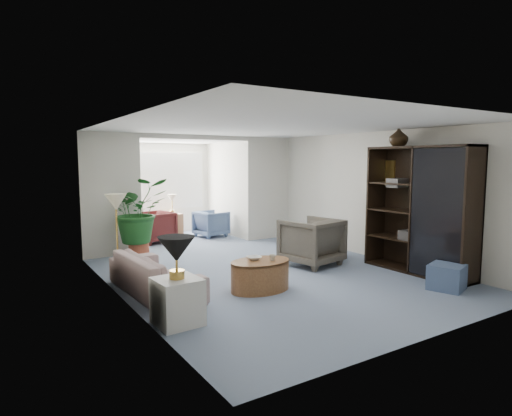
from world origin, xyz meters
TOP-DOWN VIEW (x-y plane):
  - floor at (0.00, 0.00)m, footprint 6.00×6.00m
  - sunroom_floor at (0.00, 4.10)m, footprint 2.60×2.60m
  - back_pier_left at (-1.90, 3.00)m, footprint 1.20×0.12m
  - back_pier_right at (1.90, 3.00)m, footprint 1.20×0.12m
  - back_header at (0.00, 3.00)m, footprint 2.60×0.12m
  - window_pane at (0.00, 5.18)m, footprint 2.20×0.02m
  - window_blinds at (0.00, 5.15)m, footprint 2.20×0.02m
  - framed_picture at (2.46, -0.10)m, footprint 0.04×0.50m
  - sofa at (-2.00, 0.22)m, footprint 0.86×1.97m
  - end_table at (-2.20, -1.13)m, footprint 0.53×0.53m
  - table_lamp at (-2.20, -1.13)m, footprint 0.44×0.44m
  - floor_lamp at (-2.22, 1.43)m, footprint 0.36×0.36m
  - coffee_table at (-0.63, -0.52)m, footprint 1.08×1.08m
  - coffee_bowl at (-0.68, -0.42)m, footprint 0.25×0.25m
  - coffee_cup at (-0.48, -0.62)m, footprint 0.11×0.11m
  - wingback_chair at (1.04, 0.31)m, footprint 1.10×1.12m
  - side_table_dark at (1.74, 0.61)m, footprint 0.55×0.47m
  - entertainment_cabinet at (2.23, -1.12)m, footprint 0.52×1.96m
  - cabinet_urn at (2.23, -0.62)m, footprint 0.33×0.33m
  - ottoman at (1.76, -2.00)m, footprint 0.60×0.60m
  - plant_pot at (-1.52, 2.55)m, footprint 0.40×0.40m
  - house_plant at (-1.52, 2.55)m, footprint 1.15×1.00m
  - sunroom_chair_blue at (0.81, 4.01)m, footprint 0.84×0.82m
  - sunroom_chair_maroon at (-0.69, 4.01)m, footprint 0.93×0.92m
  - sunroom_table at (0.06, 4.76)m, footprint 0.51×0.43m
  - shelf_clutter at (2.18, -1.21)m, footprint 0.30×1.22m

SIDE VIEW (x-z plane):
  - floor at x=0.00m, z-range 0.00..0.00m
  - sunroom_floor at x=0.00m, z-range 0.00..0.00m
  - plant_pot at x=-1.52m, z-range 0.00..0.32m
  - ottoman at x=1.76m, z-range 0.00..0.38m
  - coffee_table at x=-0.63m, z-range 0.00..0.45m
  - sunroom_table at x=0.06m, z-range 0.00..0.56m
  - end_table at x=-2.20m, z-range 0.00..0.56m
  - sofa at x=-2.00m, z-range 0.00..0.56m
  - side_table_dark at x=1.74m, z-range 0.00..0.59m
  - sunroom_chair_blue at x=0.81m, z-range 0.00..0.66m
  - sunroom_chair_maroon at x=-0.69m, z-range 0.00..0.74m
  - wingback_chair at x=1.04m, z-range 0.00..0.88m
  - coffee_bowl at x=-0.68m, z-range 0.45..0.50m
  - coffee_cup at x=-0.48m, z-range 0.45..0.54m
  - table_lamp at x=-2.20m, z-range 0.76..1.06m
  - house_plant at x=-1.52m, z-range 0.32..1.60m
  - shelf_clutter at x=2.18m, z-range 0.56..1.62m
  - entertainment_cabinet at x=2.23m, z-range 0.00..2.18m
  - back_pier_left at x=-1.90m, z-range 0.00..2.50m
  - back_pier_right at x=1.90m, z-range 0.00..2.50m
  - floor_lamp at x=-2.22m, z-range 1.11..1.39m
  - window_pane at x=0.00m, z-range 0.65..2.15m
  - window_blinds at x=0.00m, z-range 0.65..2.15m
  - framed_picture at x=2.46m, z-range 1.50..1.90m
  - cabinet_urn at x=2.23m, z-range 2.18..2.53m
  - back_header at x=0.00m, z-range 2.40..2.50m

